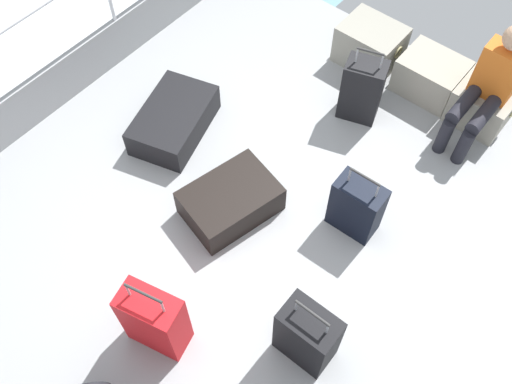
{
  "coord_description": "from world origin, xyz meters",
  "views": [
    {
      "loc": [
        1.44,
        -1.66,
        3.95
      ],
      "look_at": [
        -0.06,
        0.17,
        0.25
      ],
      "focal_mm": 39.64,
      "sensor_mm": 36.0,
      "label": 1
    }
  ],
  "objects_px": {
    "cargo_crate_1": "(430,76)",
    "cargo_crate_0": "(370,45)",
    "suitcase_0": "(155,320)",
    "suitcase_5": "(356,207)",
    "suitcase_1": "(307,335)",
    "suitcase_3": "(174,120)",
    "cargo_crate_2": "(484,103)",
    "passenger_seated": "(489,85)",
    "suitcase_2": "(362,90)",
    "suitcase_4": "(230,201)"
  },
  "relations": [
    {
      "from": "suitcase_2",
      "to": "suitcase_5",
      "type": "relative_size",
      "value": 1.11
    },
    {
      "from": "suitcase_0",
      "to": "suitcase_3",
      "type": "distance_m",
      "value": 1.88
    },
    {
      "from": "cargo_crate_1",
      "to": "suitcase_1",
      "type": "distance_m",
      "value": 2.76
    },
    {
      "from": "cargo_crate_2",
      "to": "passenger_seated",
      "type": "distance_m",
      "value": 0.41
    },
    {
      "from": "suitcase_0",
      "to": "suitcase_5",
      "type": "relative_size",
      "value": 1.16
    },
    {
      "from": "suitcase_0",
      "to": "suitcase_2",
      "type": "xyz_separation_m",
      "value": [
        -0.09,
        2.62,
        -0.01
      ]
    },
    {
      "from": "cargo_crate_0",
      "to": "cargo_crate_2",
      "type": "relative_size",
      "value": 1.15
    },
    {
      "from": "passenger_seated",
      "to": "suitcase_4",
      "type": "distance_m",
      "value": 2.3
    },
    {
      "from": "suitcase_1",
      "to": "cargo_crate_0",
      "type": "bearing_deg",
      "value": 114.84
    },
    {
      "from": "suitcase_5",
      "to": "suitcase_3",
      "type": "bearing_deg",
      "value": -173.49
    },
    {
      "from": "cargo_crate_1",
      "to": "passenger_seated",
      "type": "bearing_deg",
      "value": -17.67
    },
    {
      "from": "cargo_crate_2",
      "to": "suitcase_1",
      "type": "xyz_separation_m",
      "value": [
        0.06,
        -2.7,
        0.1
      ]
    },
    {
      "from": "suitcase_1",
      "to": "suitcase_5",
      "type": "xyz_separation_m",
      "value": [
        -0.31,
        1.05,
        -0.02
      ]
    },
    {
      "from": "cargo_crate_1",
      "to": "cargo_crate_0",
      "type": "bearing_deg",
      "value": -177.08
    },
    {
      "from": "cargo_crate_2",
      "to": "suitcase_1",
      "type": "bearing_deg",
      "value": -88.71
    },
    {
      "from": "suitcase_0",
      "to": "suitcase_1",
      "type": "bearing_deg",
      "value": 34.21
    },
    {
      "from": "suitcase_4",
      "to": "cargo_crate_0",
      "type": "bearing_deg",
      "value": 92.41
    },
    {
      "from": "cargo_crate_0",
      "to": "suitcase_1",
      "type": "bearing_deg",
      "value": -65.16
    },
    {
      "from": "cargo_crate_0",
      "to": "suitcase_1",
      "type": "xyz_separation_m",
      "value": [
        1.23,
        -2.66,
        0.09
      ]
    },
    {
      "from": "suitcase_1",
      "to": "suitcase_2",
      "type": "distance_m",
      "value": 2.24
    },
    {
      "from": "passenger_seated",
      "to": "suitcase_3",
      "type": "height_order",
      "value": "passenger_seated"
    },
    {
      "from": "cargo_crate_1",
      "to": "suitcase_0",
      "type": "bearing_deg",
      "value": -94.4
    },
    {
      "from": "suitcase_1",
      "to": "suitcase_2",
      "type": "xyz_separation_m",
      "value": [
        -0.93,
        2.04,
        0.02
      ]
    },
    {
      "from": "cargo_crate_0",
      "to": "suitcase_5",
      "type": "relative_size",
      "value": 0.88
    },
    {
      "from": "cargo_crate_2",
      "to": "passenger_seated",
      "type": "bearing_deg",
      "value": -90.0
    },
    {
      "from": "suitcase_2",
      "to": "suitcase_0",
      "type": "bearing_deg",
      "value": -88.11
    },
    {
      "from": "cargo_crate_0",
      "to": "suitcase_5",
      "type": "distance_m",
      "value": 1.86
    },
    {
      "from": "cargo_crate_1",
      "to": "suitcase_5",
      "type": "xyz_separation_m",
      "value": [
        0.28,
        -1.65,
        0.09
      ]
    },
    {
      "from": "suitcase_0",
      "to": "suitcase_5",
      "type": "distance_m",
      "value": 1.71
    },
    {
      "from": "suitcase_4",
      "to": "suitcase_1",
      "type": "bearing_deg",
      "value": -25.04
    },
    {
      "from": "passenger_seated",
      "to": "suitcase_5",
      "type": "relative_size",
      "value": 1.56
    },
    {
      "from": "suitcase_1",
      "to": "suitcase_3",
      "type": "bearing_deg",
      "value": 157.7
    },
    {
      "from": "suitcase_4",
      "to": "suitcase_2",
      "type": "bearing_deg",
      "value": 82.04
    },
    {
      "from": "suitcase_3",
      "to": "suitcase_4",
      "type": "height_order",
      "value": "suitcase_4"
    },
    {
      "from": "suitcase_2",
      "to": "suitcase_4",
      "type": "bearing_deg",
      "value": -97.96
    },
    {
      "from": "cargo_crate_1",
      "to": "suitcase_1",
      "type": "relative_size",
      "value": 0.85
    },
    {
      "from": "suitcase_0",
      "to": "suitcase_3",
      "type": "height_order",
      "value": "suitcase_0"
    },
    {
      "from": "suitcase_1",
      "to": "suitcase_2",
      "type": "relative_size",
      "value": 0.93
    },
    {
      "from": "cargo_crate_0",
      "to": "cargo_crate_2",
      "type": "height_order",
      "value": "cargo_crate_0"
    },
    {
      "from": "cargo_crate_0",
      "to": "suitcase_3",
      "type": "relative_size",
      "value": 0.65
    },
    {
      "from": "cargo_crate_2",
      "to": "cargo_crate_0",
      "type": "bearing_deg",
      "value": -177.95
    },
    {
      "from": "cargo_crate_2",
      "to": "suitcase_2",
      "type": "bearing_deg",
      "value": -142.83
    },
    {
      "from": "suitcase_1",
      "to": "suitcase_4",
      "type": "height_order",
      "value": "suitcase_1"
    },
    {
      "from": "passenger_seated",
      "to": "suitcase_2",
      "type": "xyz_separation_m",
      "value": [
        -0.87,
        -0.48,
        -0.25
      ]
    },
    {
      "from": "cargo_crate_0",
      "to": "suitcase_3",
      "type": "xyz_separation_m",
      "value": [
        -0.84,
        -1.81,
        -0.07
      ]
    },
    {
      "from": "cargo_crate_0",
      "to": "passenger_seated",
      "type": "xyz_separation_m",
      "value": [
        1.17,
        -0.14,
        0.35
      ]
    },
    {
      "from": "cargo_crate_0",
      "to": "passenger_seated",
      "type": "bearing_deg",
      "value": -6.67
    },
    {
      "from": "suitcase_3",
      "to": "cargo_crate_1",
      "type": "bearing_deg",
      "value": 51.39
    },
    {
      "from": "suitcase_1",
      "to": "suitcase_4",
      "type": "relative_size",
      "value": 0.85
    },
    {
      "from": "cargo_crate_1",
      "to": "suitcase_5",
      "type": "height_order",
      "value": "suitcase_5"
    }
  ]
}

